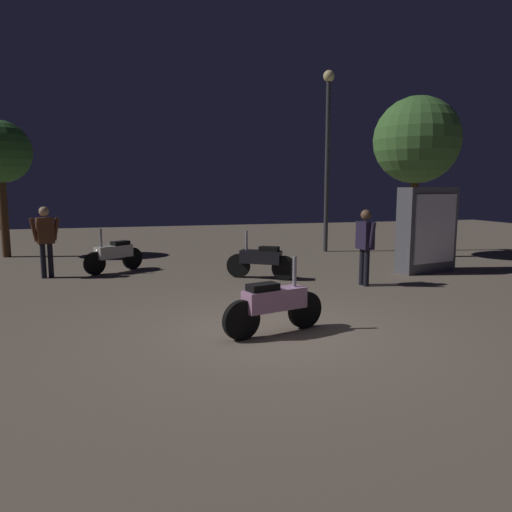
{
  "coord_description": "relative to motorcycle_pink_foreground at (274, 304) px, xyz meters",
  "views": [
    {
      "loc": [
        -2.07,
        -6.52,
        2.11
      ],
      "look_at": [
        -0.0,
        0.94,
        1.0
      ],
      "focal_mm": 33.87,
      "sensor_mm": 36.0,
      "label": 1
    }
  ],
  "objects": [
    {
      "name": "motorcycle_pink_foreground",
      "position": [
        0.0,
        0.0,
        0.0
      ],
      "size": [
        1.62,
        0.56,
        1.11
      ],
      "rotation": [
        0.0,
        0.0,
        0.28
      ],
      "color": "black",
      "rests_on": "ground_plane"
    },
    {
      "name": "person_bystander_far",
      "position": [
        2.92,
        2.79,
        0.53
      ],
      "size": [
        0.29,
        0.67,
        1.63
      ],
      "rotation": [
        0.0,
        0.0,
        3.29
      ],
      "color": "black",
      "rests_on": "ground_plane"
    },
    {
      "name": "tree_center_bg",
      "position": [
        6.38,
        6.28,
        3.02
      ],
      "size": [
        2.53,
        2.53,
        4.74
      ],
      "color": "#4C331E",
      "rests_on": "ground_plane"
    },
    {
      "name": "streetlamp_near",
      "position": [
        4.37,
        8.16,
        3.14
      ],
      "size": [
        0.36,
        0.36,
        5.74
      ],
      "color": "#38383D",
      "rests_on": "ground_plane"
    },
    {
      "name": "motorcycle_white_parked_right",
      "position": [
        -2.3,
        5.98,
        0.0
      ],
      "size": [
        1.41,
        1.04,
        1.11
      ],
      "rotation": [
        0.0,
        0.0,
        3.76
      ],
      "color": "black",
      "rests_on": "ground_plane"
    },
    {
      "name": "ground_plane",
      "position": [
        0.01,
        0.06,
        -0.44
      ],
      "size": [
        40.0,
        40.0,
        0.0
      ],
      "primitive_type": "plane",
      "color": "#756656"
    },
    {
      "name": "person_rider_beside",
      "position": [
        -3.8,
        5.57,
        0.55
      ],
      "size": [
        0.65,
        0.35,
        1.66
      ],
      "rotation": [
        0.0,
        0.0,
        5.06
      ],
      "color": "black",
      "rests_on": "ground_plane"
    },
    {
      "name": "motorcycle_black_parked_left",
      "position": [
        0.99,
        4.11,
        0.0
      ],
      "size": [
        1.44,
        0.99,
        1.11
      ],
      "rotation": [
        0.0,
        0.0,
        2.56
      ],
      "color": "black",
      "rests_on": "ground_plane"
    },
    {
      "name": "kiosk_billboard",
      "position": [
        5.23,
        3.93,
        0.61
      ],
      "size": [
        1.67,
        0.85,
        2.1
      ],
      "rotation": [
        0.0,
        0.0,
        3.36
      ],
      "color": "#595960",
      "rests_on": "ground_plane"
    }
  ]
}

